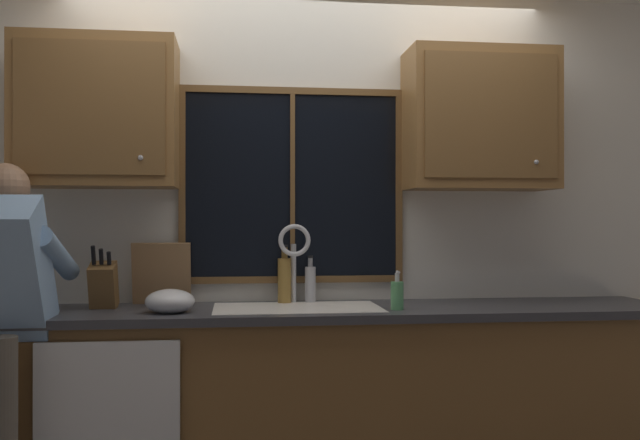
# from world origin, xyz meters

# --- Properties ---
(back_wall) EXTENTS (5.85, 0.12, 2.55)m
(back_wall) POSITION_xyz_m (0.00, 0.06, 1.27)
(back_wall) COLOR silver
(back_wall) RESTS_ON floor
(window_glass) EXTENTS (1.10, 0.02, 0.95)m
(window_glass) POSITION_xyz_m (-0.09, -0.01, 1.52)
(window_glass) COLOR black
(window_frame_top) EXTENTS (1.17, 0.02, 0.04)m
(window_frame_top) POSITION_xyz_m (-0.09, -0.02, 2.02)
(window_frame_top) COLOR brown
(window_frame_bottom) EXTENTS (1.17, 0.02, 0.04)m
(window_frame_bottom) POSITION_xyz_m (-0.09, -0.02, 1.03)
(window_frame_bottom) COLOR brown
(window_frame_left) EXTENTS (0.03, 0.02, 0.95)m
(window_frame_left) POSITION_xyz_m (-0.65, -0.02, 1.52)
(window_frame_left) COLOR brown
(window_frame_right) EXTENTS (0.04, 0.02, 0.95)m
(window_frame_right) POSITION_xyz_m (0.48, -0.02, 1.52)
(window_frame_right) COLOR brown
(window_mullion_center) EXTENTS (0.02, 0.02, 0.95)m
(window_mullion_center) POSITION_xyz_m (-0.09, -0.02, 1.52)
(window_mullion_center) COLOR brown
(lower_cabinet_run) EXTENTS (3.45, 0.58, 0.88)m
(lower_cabinet_run) POSITION_xyz_m (0.00, -0.29, 0.44)
(lower_cabinet_run) COLOR brown
(lower_cabinet_run) RESTS_ON floor
(countertop) EXTENTS (3.51, 0.62, 0.04)m
(countertop) POSITION_xyz_m (0.00, -0.31, 0.90)
(countertop) COLOR #38383D
(countertop) RESTS_ON lower_cabinet_run
(dishwasher_front) EXTENTS (0.60, 0.02, 0.74)m
(dishwasher_front) POSITION_xyz_m (-0.92, -0.61, 0.46)
(dishwasher_front) COLOR white
(upper_cabinet_left) EXTENTS (0.76, 0.36, 0.72)m
(upper_cabinet_left) POSITION_xyz_m (-1.05, -0.17, 1.86)
(upper_cabinet_left) COLOR olive
(upper_cabinet_right) EXTENTS (0.76, 0.36, 0.72)m
(upper_cabinet_right) POSITION_xyz_m (0.87, -0.17, 1.86)
(upper_cabinet_right) COLOR olive
(sink) EXTENTS (0.80, 0.46, 0.21)m
(sink) POSITION_xyz_m (-0.09, -0.30, 0.82)
(sink) COLOR white
(sink) RESTS_ON lower_cabinet_run
(faucet) EXTENTS (0.18, 0.09, 0.40)m
(faucet) POSITION_xyz_m (-0.08, -0.12, 1.17)
(faucet) COLOR silver
(faucet) RESTS_ON countertop
(knife_block) EXTENTS (0.12, 0.18, 0.32)m
(knife_block) POSITION_xyz_m (-1.01, -0.22, 1.03)
(knife_block) COLOR brown
(knife_block) RESTS_ON countertop
(cutting_board) EXTENTS (0.29, 0.08, 0.31)m
(cutting_board) POSITION_xyz_m (-0.75, -0.08, 1.07)
(cutting_board) COLOR #997047
(cutting_board) RESTS_ON countertop
(mixing_bowl) EXTENTS (0.22, 0.22, 0.11)m
(mixing_bowl) POSITION_xyz_m (-0.68, -0.40, 0.97)
(mixing_bowl) COLOR silver
(mixing_bowl) RESTS_ON countertop
(soap_dispenser) EXTENTS (0.06, 0.07, 0.18)m
(soap_dispenser) POSITION_xyz_m (0.37, -0.43, 0.99)
(soap_dispenser) COLOR #59A566
(soap_dispenser) RESTS_ON countertop
(bottle_green_glass) EXTENTS (0.05, 0.05, 0.24)m
(bottle_green_glass) POSITION_xyz_m (0.00, -0.08, 1.02)
(bottle_green_glass) COLOR #B7B7BC
(bottle_green_glass) RESTS_ON countertop
(bottle_tall_clear) EXTENTS (0.07, 0.07, 0.30)m
(bottle_tall_clear) POSITION_xyz_m (-0.13, -0.10, 1.04)
(bottle_tall_clear) COLOR olive
(bottle_tall_clear) RESTS_ON countertop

